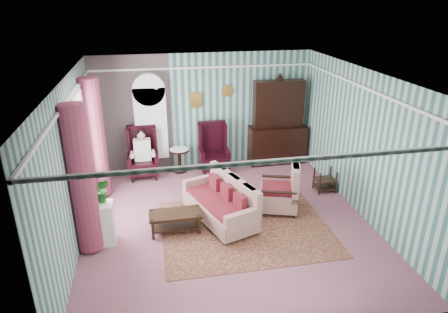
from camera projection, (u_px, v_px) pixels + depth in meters
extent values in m
plane|color=#864E5B|center=(227.00, 221.00, 7.97)|extent=(6.00, 6.00, 0.00)
cube|color=#396867|center=(204.00, 111.00, 10.15)|extent=(5.50, 0.02, 2.90)
cube|color=#396867|center=(277.00, 248.00, 4.70)|extent=(5.50, 0.02, 2.90)
cube|color=#396867|center=(72.00, 165.00, 6.94)|extent=(0.02, 6.00, 2.90)
cube|color=#396867|center=(363.00, 144.00, 7.90)|extent=(0.02, 6.00, 2.90)
cube|color=white|center=(227.00, 76.00, 6.87)|extent=(5.50, 6.00, 0.02)
cube|color=#804156|center=(132.00, 115.00, 9.82)|extent=(1.90, 0.01, 2.90)
cube|color=white|center=(227.00, 96.00, 7.00)|extent=(5.50, 6.00, 0.05)
cube|color=white|center=(78.00, 148.00, 7.45)|extent=(0.04, 1.50, 1.90)
cylinder|color=#82304A|center=(82.00, 181.00, 6.61)|extent=(0.44, 0.44, 2.60)
cylinder|color=#82304A|center=(95.00, 139.00, 8.51)|extent=(0.44, 0.44, 2.60)
cube|color=#AE7C2E|center=(196.00, 100.00, 9.97)|extent=(0.30, 0.03, 0.38)
cube|color=silver|center=(151.00, 128.00, 9.89)|extent=(0.80, 0.28, 2.24)
cube|color=black|center=(278.00, 120.00, 10.33)|extent=(1.50, 0.56, 2.36)
cube|color=black|center=(143.00, 153.00, 9.68)|extent=(0.76, 0.80, 1.25)
cube|color=black|center=(214.00, 148.00, 9.99)|extent=(0.76, 0.80, 1.25)
cylinder|color=black|center=(180.00, 160.00, 10.10)|extent=(0.50, 0.50, 0.60)
cube|color=black|center=(325.00, 180.00, 9.12)|extent=(0.45, 0.38, 0.54)
cube|color=silver|center=(99.00, 224.00, 7.13)|extent=(0.55, 0.35, 0.80)
cube|color=#52211B|center=(245.00, 227.00, 7.75)|extent=(3.20, 2.60, 0.01)
cube|color=beige|center=(219.00, 195.00, 7.81)|extent=(1.59, 2.06, 1.12)
cube|color=beige|center=(278.00, 190.00, 8.25)|extent=(1.05, 1.07, 0.89)
cube|color=black|center=(175.00, 222.00, 7.57)|extent=(0.98, 0.48, 0.40)
imported|color=#234F18|center=(90.00, 196.00, 6.85)|extent=(0.39, 0.35, 0.40)
imported|color=#1F5A1C|center=(102.00, 190.00, 6.98)|extent=(0.29, 0.26, 0.46)
imported|color=#1A541D|center=(92.00, 194.00, 6.90)|extent=(0.24, 0.24, 0.40)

